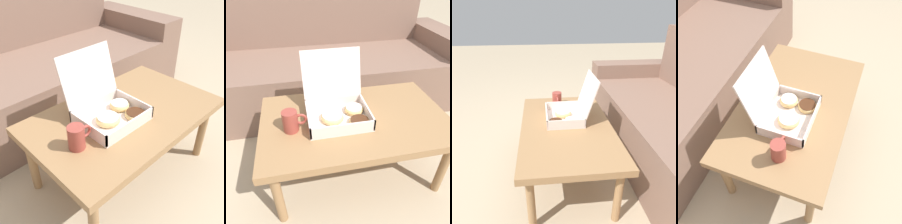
# 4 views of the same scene
# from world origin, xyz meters

# --- Properties ---
(ground_plane) EXTENTS (12.00, 12.00, 0.00)m
(ground_plane) POSITION_xyz_m (0.00, 0.00, 0.00)
(ground_plane) COLOR tan
(coffee_table) EXTENTS (0.95, 0.58, 0.40)m
(coffee_table) POSITION_xyz_m (0.00, -0.07, 0.36)
(coffee_table) COLOR #997047
(coffee_table) RESTS_ON ground_plane
(pastry_box) EXTENTS (0.30, 0.32, 0.30)m
(pastry_box) POSITION_xyz_m (-0.07, -0.05, 0.45)
(pastry_box) COLOR silver
(pastry_box) RESTS_ON coffee_table
(coffee_mug) EXTENTS (0.11, 0.07, 0.11)m
(coffee_mug) POSITION_xyz_m (-0.32, -0.11, 0.45)
(coffee_mug) COLOR #993D33
(coffee_mug) RESTS_ON coffee_table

